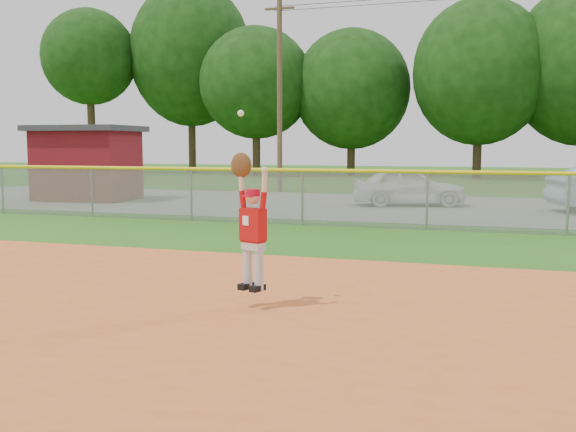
% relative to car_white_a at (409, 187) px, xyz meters
% --- Properties ---
extents(ground, '(120.00, 120.00, 0.00)m').
position_rel_car_white_a_xyz_m(ground, '(1.26, -16.30, -0.71)').
color(ground, '#275C15').
rests_on(ground, ground).
extents(parking_strip, '(44.00, 10.00, 0.03)m').
position_rel_car_white_a_xyz_m(parking_strip, '(1.26, -0.30, -0.69)').
color(parking_strip, slate).
rests_on(parking_strip, ground).
extents(car_white_a, '(4.26, 2.65, 1.35)m').
position_rel_car_white_a_xyz_m(car_white_a, '(0.00, 0.00, 0.00)').
color(car_white_a, white).
rests_on(car_white_a, parking_strip).
extents(utility_shed, '(4.07, 3.25, 2.92)m').
position_rel_car_white_a_xyz_m(utility_shed, '(-12.33, -1.39, 0.78)').
color(utility_shed, '#5B0D12').
rests_on(utility_shed, ground).
extents(outfield_fence, '(40.06, 0.10, 1.55)m').
position_rel_car_white_a_xyz_m(outfield_fence, '(1.26, -6.30, 0.17)').
color(outfield_fence, gray).
rests_on(outfield_fence, ground).
extents(power_lines, '(19.40, 0.24, 9.00)m').
position_rel_car_white_a_xyz_m(power_lines, '(2.26, 5.70, 3.97)').
color(power_lines, '#4C3823').
rests_on(power_lines, ground).
extents(tree_line, '(62.37, 13.00, 14.43)m').
position_rel_car_white_a_xyz_m(tree_line, '(2.22, 21.60, 6.82)').
color(tree_line, '#422D1C').
rests_on(tree_line, ground).
extents(ballplayer, '(0.59, 0.37, 2.35)m').
position_rel_car_white_a_xyz_m(ballplayer, '(-0.15, -15.18, 0.47)').
color(ballplayer, silver).
rests_on(ballplayer, ground).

